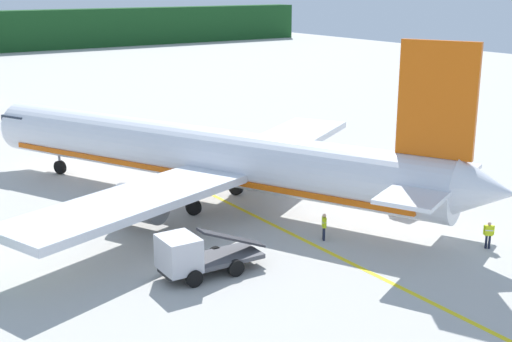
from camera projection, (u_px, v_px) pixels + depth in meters
name	position (u px, v px, depth m)	size (l,w,h in m)	color
airliner_foreground	(204.00, 155.00, 47.13)	(33.03, 39.18, 11.90)	silver
service_truck_fuel	(194.00, 255.00, 35.59)	(6.00, 2.57, 2.52)	silver
cargo_container_near	(401.00, 199.00, 45.86)	(1.90, 1.90, 1.82)	#333338
crew_marshaller	(489.00, 233.00, 39.46)	(0.49, 0.47, 1.63)	#191E33
crew_loader_left	(324.00, 225.00, 40.74)	(0.42, 0.56, 1.66)	#191E33
crew_supervisor	(96.00, 209.00, 43.44)	(0.24, 0.63, 1.67)	#191E33
apron_guide_line	(256.00, 216.00, 45.15)	(0.30, 60.00, 0.01)	yellow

